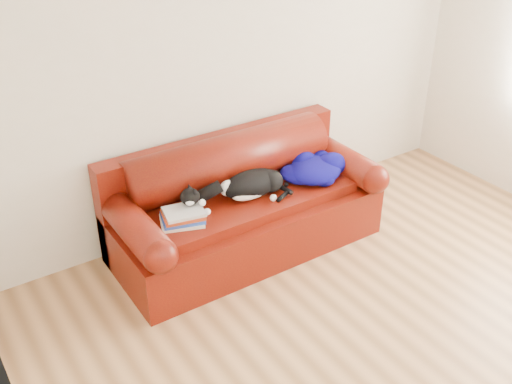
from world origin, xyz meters
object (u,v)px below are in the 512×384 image
Objects in this scene: book_stack at (183,217)px; cat at (251,185)px; sofa_base at (246,221)px; blanket at (315,168)px.

cat is (0.61, 0.04, 0.05)m from book_stack.
cat is at bearing -80.82° from sofa_base.
cat is 1.03× the size of blanket.
cat reaches higher than book_stack.
blanket is at bearing -7.84° from sofa_base.
sofa_base is 3.18× the size of cat.
cat is at bearing 4.13° from book_stack.
book_stack is 0.61m from cat.
cat is (0.01, -0.06, 0.36)m from sofa_base.
blanket is (0.60, -0.02, -0.02)m from cat.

